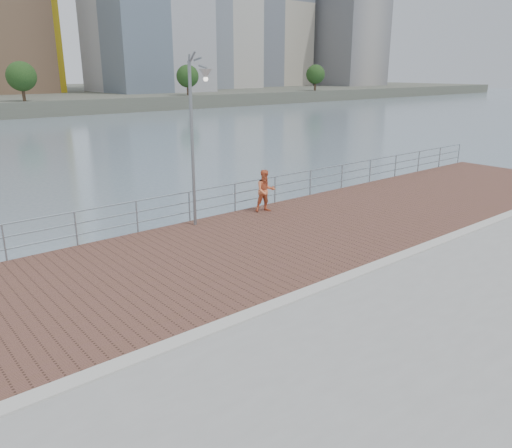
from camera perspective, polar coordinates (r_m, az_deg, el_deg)
water at (r=13.40m, az=5.67°, el=-15.63°), size 400.00×400.00×0.00m
seawall at (r=10.62m, az=26.71°, el=-20.94°), size 40.00×24.00×2.00m
brick_lane at (r=14.95m, az=-3.91°, el=-3.32°), size 40.00×6.80×0.02m
curb at (r=12.42m, az=5.94°, el=-7.73°), size 40.00×0.40×0.06m
guardrail at (r=17.50m, az=-10.49°, el=1.84°), size 39.06×0.06×1.13m
street_lamp at (r=16.64m, az=-6.67°, el=12.63°), size 0.40×1.18×5.56m
bystander at (r=19.04m, az=1.08°, el=3.81°), size 0.94×0.84×1.62m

